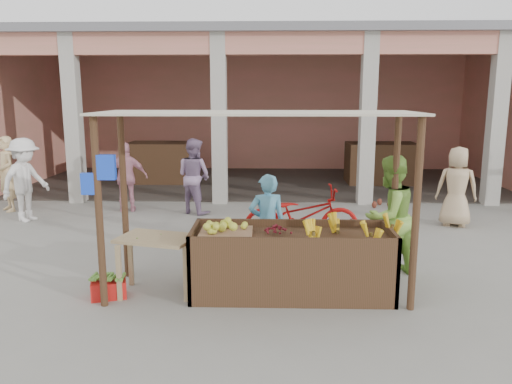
{
  "coord_description": "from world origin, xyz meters",
  "views": [
    {
      "loc": [
        0.21,
        -6.25,
        2.59
      ],
      "look_at": [
        0.0,
        1.2,
        1.14
      ],
      "focal_mm": 35.0,
      "sensor_mm": 36.0,
      "label": 1
    }
  ],
  "objects_px": {
    "fruit_stall": "(291,265)",
    "vendor_green": "(389,213)",
    "motorcycle": "(301,215)",
    "side_table": "(156,247)",
    "red_crate": "(109,289)",
    "vendor_blue": "(267,221)"
  },
  "relations": [
    {
      "from": "side_table",
      "to": "red_crate",
      "type": "height_order",
      "value": "side_table"
    },
    {
      "from": "vendor_green",
      "to": "side_table",
      "type": "bearing_deg",
      "value": -21.67
    },
    {
      "from": "side_table",
      "to": "motorcycle",
      "type": "xyz_separation_m",
      "value": [
        2.03,
        2.17,
        -0.09
      ]
    },
    {
      "from": "side_table",
      "to": "vendor_green",
      "type": "distance_m",
      "value": 3.3
    },
    {
      "from": "side_table",
      "to": "vendor_green",
      "type": "xyz_separation_m",
      "value": [
        3.2,
        0.75,
        0.29
      ]
    },
    {
      "from": "side_table",
      "to": "vendor_blue",
      "type": "distance_m",
      "value": 1.67
    },
    {
      "from": "fruit_stall",
      "to": "side_table",
      "type": "distance_m",
      "value": 1.79
    },
    {
      "from": "fruit_stall",
      "to": "motorcycle",
      "type": "bearing_deg",
      "value": 83.11
    },
    {
      "from": "red_crate",
      "to": "vendor_blue",
      "type": "bearing_deg",
      "value": 7.87
    },
    {
      "from": "red_crate",
      "to": "vendor_green",
      "type": "height_order",
      "value": "vendor_green"
    },
    {
      "from": "side_table",
      "to": "motorcycle",
      "type": "height_order",
      "value": "motorcycle"
    },
    {
      "from": "vendor_green",
      "to": "fruit_stall",
      "type": "bearing_deg",
      "value": -7.65
    },
    {
      "from": "motorcycle",
      "to": "vendor_green",
      "type": "bearing_deg",
      "value": -144.46
    },
    {
      "from": "vendor_green",
      "to": "motorcycle",
      "type": "height_order",
      "value": "vendor_green"
    },
    {
      "from": "vendor_blue",
      "to": "vendor_green",
      "type": "bearing_deg",
      "value": 169.97
    },
    {
      "from": "fruit_stall",
      "to": "red_crate",
      "type": "xyz_separation_m",
      "value": [
        -2.38,
        -0.18,
        -0.29
      ]
    },
    {
      "from": "fruit_stall",
      "to": "side_table",
      "type": "relative_size",
      "value": 2.4
    },
    {
      "from": "vendor_blue",
      "to": "vendor_green",
      "type": "distance_m",
      "value": 1.76
    },
    {
      "from": "side_table",
      "to": "vendor_blue",
      "type": "height_order",
      "value": "vendor_blue"
    },
    {
      "from": "vendor_blue",
      "to": "motorcycle",
      "type": "height_order",
      "value": "vendor_blue"
    },
    {
      "from": "fruit_stall",
      "to": "vendor_green",
      "type": "distance_m",
      "value": 1.68
    },
    {
      "from": "fruit_stall",
      "to": "vendor_blue",
      "type": "bearing_deg",
      "value": 112.3
    }
  ]
}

